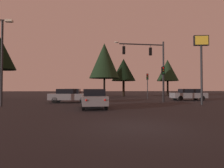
# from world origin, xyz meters

# --- Properties ---
(ground_plane) EXTENTS (168.00, 168.00, 0.00)m
(ground_plane) POSITION_xyz_m (0.00, 24.50, 0.00)
(ground_plane) COLOR black
(ground_plane) RESTS_ON ground
(traffic_signal_mast_arm) EXTENTS (5.97, 0.52, 7.10)m
(traffic_signal_mast_arm) POSITION_xyz_m (4.89, 13.74, 4.94)
(traffic_signal_mast_arm) COLOR #232326
(traffic_signal_mast_arm) RESTS_ON ground
(traffic_light_corner_left) EXTENTS (0.31, 0.36, 4.02)m
(traffic_light_corner_left) POSITION_xyz_m (6.05, 12.74, 2.86)
(traffic_light_corner_left) COLOR #232326
(traffic_light_corner_left) RESTS_ON ground
(traffic_light_corner_right) EXTENTS (0.36, 0.39, 3.79)m
(traffic_light_corner_right) POSITION_xyz_m (6.32, 19.61, 2.71)
(traffic_light_corner_right) COLOR #232326
(traffic_light_corner_right) RESTS_ON ground
(car_nearside_lane) EXTENTS (2.10, 4.20, 1.52)m
(car_nearside_lane) POSITION_xyz_m (-1.71, 7.38, 0.79)
(car_nearside_lane) COLOR gray
(car_nearside_lane) RESTS_ON ground
(car_crossing_left) EXTENTS (4.65, 2.06, 1.52)m
(car_crossing_left) POSITION_xyz_m (-4.31, 13.59, 0.80)
(car_crossing_left) COLOR gray
(car_crossing_left) RESTS_ON ground
(car_crossing_right) EXTENTS (4.54, 1.92, 1.52)m
(car_crossing_right) POSITION_xyz_m (10.84, 16.12, 0.80)
(car_crossing_right) COLOR gray
(car_crossing_right) RESTS_ON ground
(car_far_lane) EXTENTS (4.12, 4.83, 1.52)m
(car_far_lane) POSITION_xyz_m (-6.04, 30.55, 0.80)
(car_far_lane) COLOR #4C0F0F
(car_far_lane) RESTS_ON ground
(parking_lot_lamp_post) EXTENTS (1.70, 0.36, 7.65)m
(parking_lot_lamp_post) POSITION_xyz_m (-9.72, 9.82, 4.88)
(parking_lot_lamp_post) COLOR #232326
(parking_lot_lamp_post) RESTS_ON ground
(store_sign_illuminated) EXTENTS (1.42, 0.46, 6.69)m
(store_sign_illuminated) POSITION_xyz_m (8.62, 9.49, 4.92)
(store_sign_illuminated) COLOR #232326
(store_sign_illuminated) RESTS_ON ground
(tree_behind_sign) EXTENTS (4.98, 4.98, 9.09)m
(tree_behind_sign) POSITION_xyz_m (0.12, 23.32, 6.17)
(tree_behind_sign) COLOR black
(tree_behind_sign) RESTS_ON ground
(tree_left_far) EXTENTS (4.71, 4.71, 7.95)m
(tree_left_far) POSITION_xyz_m (14.66, 32.19, 5.58)
(tree_left_far) COLOR black
(tree_left_far) RESTS_ON ground
(tree_center_horizon) EXTENTS (4.88, 4.88, 7.66)m
(tree_center_horizon) POSITION_xyz_m (4.48, 30.17, 5.38)
(tree_center_horizon) COLOR black
(tree_center_horizon) RESTS_ON ground
(tree_right_cluster) EXTENTS (4.25, 4.25, 8.80)m
(tree_right_cluster) POSITION_xyz_m (-14.75, 20.08, 6.48)
(tree_right_cluster) COLOR black
(tree_right_cluster) RESTS_ON ground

